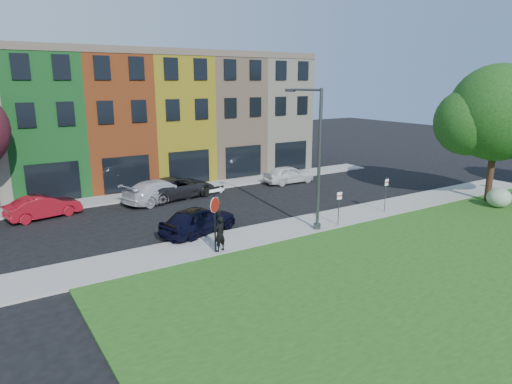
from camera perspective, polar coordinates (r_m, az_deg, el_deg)
ground at (r=23.57m, az=8.53°, el=-6.62°), size 120.00×120.00×0.00m
sidewalk_near at (r=26.93m, az=7.55°, el=-3.84°), size 40.00×3.00×0.12m
sidewalk_far at (r=34.57m, az=-11.96°, el=-0.08°), size 40.00×2.40×0.12m
rowhouse_block at (r=39.74m, az=-14.88°, el=8.74°), size 30.00×10.12×10.00m
stop_sign at (r=21.47m, az=-5.18°, el=-1.79°), size 1.05×0.19×3.22m
man at (r=22.02m, az=-4.55°, el=-5.24°), size 0.87×0.77×1.74m
sedan_near at (r=24.98m, az=-7.20°, el=-3.50°), size 4.73×5.75×1.57m
parked_car_red at (r=30.51m, az=-25.04°, el=-1.68°), size 3.19×4.87×1.41m
parked_car_silver at (r=32.05m, az=-11.93°, el=0.15°), size 5.00×6.48×1.55m
parked_car_dark at (r=32.94m, az=-9.75°, el=0.60°), size 4.08×6.20×1.52m
parked_car_white at (r=37.22m, az=4.11°, el=2.21°), size 2.01×4.36×1.44m
street_lamp at (r=24.90m, az=7.50°, el=4.01°), size 0.87×2.54×7.65m
parking_sign_a at (r=26.20m, az=10.33°, el=-1.43°), size 0.32×0.11×2.00m
parking_sign_b at (r=29.57m, az=15.93°, el=0.20°), size 0.32×0.09×2.18m
tree_park_a at (r=34.54m, az=27.98°, el=8.50°), size 7.64×6.68×9.18m
shrub at (r=33.62m, az=28.09°, el=-0.62°), size 1.50×1.50×1.27m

